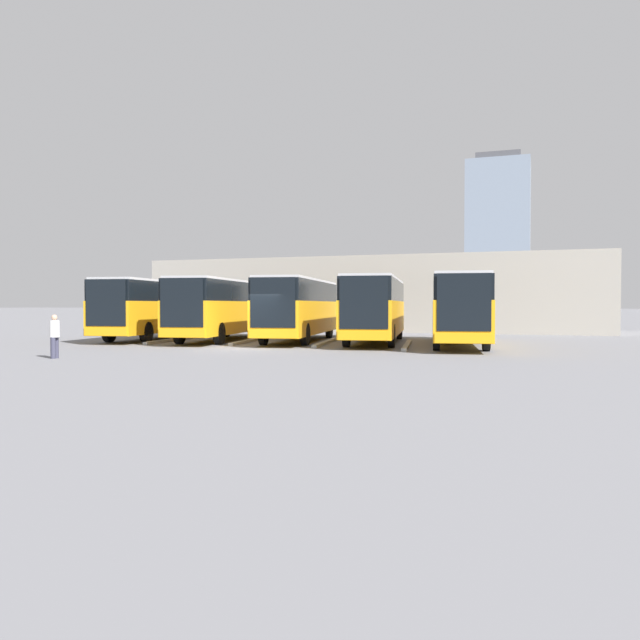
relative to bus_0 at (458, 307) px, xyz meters
name	(u,v)px	position (x,y,z in m)	size (l,w,h in m)	color
ground_plane	(249,349)	(8.69, 5.47, -1.88)	(600.00, 600.00, 0.00)	slate
bus_0	(458,307)	(0.00, 0.00, 0.00)	(4.22, 11.99, 3.39)	orange
curb_divider_0	(407,345)	(2.17, 1.74, -1.81)	(0.24, 6.64, 0.15)	#9E9E99
bus_1	(376,307)	(4.34, -0.77, 0.00)	(4.22, 11.99, 3.39)	orange
curb_divider_1	(326,342)	(6.52, 0.97, -1.81)	(0.24, 6.64, 0.15)	#9E9E99
bus_2	(299,307)	(8.68, -0.88, 0.00)	(4.22, 11.99, 3.39)	orange
curb_divider_2	(250,341)	(10.86, 0.85, -1.81)	(0.24, 6.64, 0.15)	#9E9E99
bus_3	(223,307)	(13.03, -0.15, 0.00)	(4.22, 11.99, 3.39)	orange
curb_divider_3	(172,340)	(15.20, 1.59, -1.81)	(0.24, 6.64, 0.15)	#9E9E99
bus_4	(157,307)	(17.37, -0.21, 0.00)	(4.22, 11.99, 3.39)	orange
pedestrian	(54,335)	(13.39, 12.41, -1.00)	(0.42, 0.42, 1.64)	#38384C
station_building	(373,294)	(8.69, -17.17, 0.95)	(34.82, 12.14, 5.60)	#A8A399
office_tower	(498,235)	(8.32, -181.39, 22.84)	(19.79, 19.79, 50.63)	#7F8EA3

